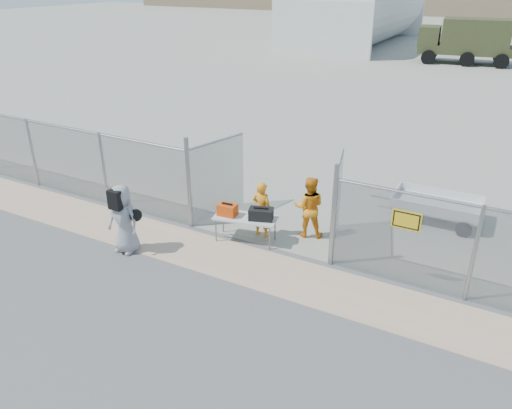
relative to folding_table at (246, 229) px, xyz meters
The scene contains 12 objects.
ground 2.07m from the folding_table, 81.24° to the right, with size 160.00×160.00×0.00m, color #565555.
tarmac_inside 39.98m from the folding_table, 89.55° to the left, with size 160.00×80.00×0.01m, color gray.
dirt_strip 1.12m from the folding_table, 73.02° to the right, with size 44.00×1.60×0.01m, color tan.
chain_link_fence 0.82m from the folding_table, ahead, with size 40.00×0.20×2.20m, color gray, non-canonical shape.
folding_table is the anchor object (origin of this frame).
orange_bag 0.68m from the folding_table, 165.10° to the right, with size 0.47×0.31×0.29m, color #E0480D.
black_duffel 0.63m from the folding_table, 10.99° to the left, with size 0.59×0.35×0.29m, color black.
security_worker_left 0.65m from the folding_table, 60.95° to the left, with size 0.55×0.36×1.51m, color orange.
security_worker_right 1.71m from the folding_table, 38.33° to the left, with size 0.80×0.62×1.64m, color orange.
visitor 3.01m from the folding_table, 141.72° to the right, with size 0.86×0.56×1.75m, color gray.
utility_trailer 5.36m from the folding_table, 41.17° to the left, with size 3.02×1.56×0.73m, color silver, non-canonical shape.
military_truck 31.13m from the folding_table, 88.17° to the left, with size 6.66×2.46×3.18m, color #383C1F, non-canonical shape.
Camera 1 is at (5.27, -7.70, 6.29)m, focal length 35.00 mm.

